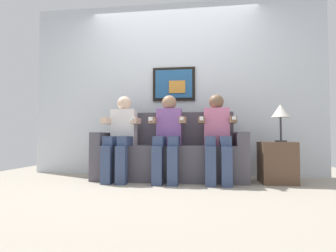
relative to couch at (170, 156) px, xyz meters
name	(u,v)px	position (x,y,z in m)	size (l,w,h in m)	color
ground_plane	(166,184)	(0.00, -0.33, -0.31)	(5.68, 5.68, 0.00)	#9E9384
back_wall_assembly	(173,88)	(0.00, 0.44, 0.99)	(4.37, 0.10, 2.60)	silver
couch	(170,156)	(0.00, 0.00, 0.00)	(1.97, 0.58, 0.90)	#514C56
person_on_left	(121,134)	(-0.61, -0.17, 0.29)	(0.46, 0.56, 1.11)	white
person_in_middle	(168,133)	(0.00, -0.17, 0.29)	(0.46, 0.56, 1.11)	#8C59A5
person_on_right	(217,133)	(0.61, -0.17, 0.29)	(0.46, 0.56, 1.11)	pink
side_table_right	(277,162)	(1.33, -0.11, -0.06)	(0.40, 0.40, 0.50)	brown
table_lamp	(280,113)	(1.38, -0.12, 0.55)	(0.22, 0.22, 0.46)	#333338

